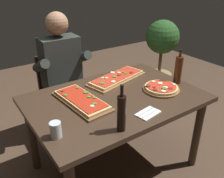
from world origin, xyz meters
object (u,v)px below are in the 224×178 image
(oil_bottle_amber, at_px, (121,113))
(seated_diner, at_px, (63,72))
(pizza_round_far, at_px, (161,88))
(wine_bottle_dark, at_px, (178,70))
(potted_plant_corner, at_px, (161,50))
(dining_table, at_px, (115,107))
(pizza_rectangular_left, at_px, (82,100))
(diner_chair, at_px, (61,90))
(tumbler_near_camera, at_px, (56,130))
(pizza_rectangular_front, at_px, (117,78))

(oil_bottle_amber, relative_size, seated_diner, 0.24)
(pizza_round_far, bearing_deg, seated_diner, 121.46)
(pizza_round_far, bearing_deg, wine_bottle_dark, 7.74)
(wine_bottle_dark, distance_m, potted_plant_corner, 1.33)
(wine_bottle_dark, height_order, oil_bottle_amber, oil_bottle_amber)
(dining_table, bearing_deg, pizza_rectangular_left, 165.55)
(pizza_round_far, xyz_separation_m, diner_chair, (-0.53, 0.98, -0.27))
(wine_bottle_dark, bearing_deg, tumbler_near_camera, -174.05)
(pizza_rectangular_front, xyz_separation_m, diner_chair, (-0.34, 0.59, -0.27))
(diner_chair, bearing_deg, pizza_rectangular_front, -59.96)
(pizza_round_far, bearing_deg, dining_table, 162.22)
(diner_chair, xyz_separation_m, seated_diner, (0.00, -0.12, 0.26))
(dining_table, bearing_deg, wine_bottle_dark, -8.70)
(dining_table, distance_m, diner_chair, 0.88)
(dining_table, relative_size, diner_chair, 1.61)
(pizza_rectangular_front, distance_m, wine_bottle_dark, 0.56)
(pizza_rectangular_front, bearing_deg, pizza_round_far, -64.56)
(pizza_rectangular_front, distance_m, pizza_rectangular_left, 0.52)
(wine_bottle_dark, relative_size, potted_plant_corner, 0.30)
(seated_diner, xyz_separation_m, potted_plant_corner, (1.58, 0.19, -0.10))
(pizza_rectangular_left, distance_m, tumbler_near_camera, 0.45)
(wine_bottle_dark, relative_size, oil_bottle_amber, 0.98)
(pizza_rectangular_left, distance_m, wine_bottle_dark, 0.92)
(pizza_rectangular_front, xyz_separation_m, pizza_round_far, (0.19, -0.39, 0.00))
(dining_table, height_order, tumbler_near_camera, tumbler_near_camera)
(dining_table, relative_size, pizza_rectangular_left, 2.48)
(wine_bottle_dark, height_order, diner_chair, wine_bottle_dark)
(tumbler_near_camera, distance_m, potted_plant_corner, 2.36)
(dining_table, bearing_deg, potted_plant_corner, 32.47)
(pizza_rectangular_left, xyz_separation_m, oil_bottle_amber, (0.04, -0.46, 0.11))
(pizza_rectangular_front, distance_m, potted_plant_corner, 1.41)
(seated_diner, bearing_deg, diner_chair, 90.00)
(tumbler_near_camera, bearing_deg, seated_diner, 63.62)
(pizza_rectangular_front, xyz_separation_m, oil_bottle_amber, (-0.44, -0.66, 0.11))
(wine_bottle_dark, distance_m, diner_chair, 1.27)
(pizza_rectangular_left, height_order, diner_chair, diner_chair)
(dining_table, height_order, pizza_round_far, pizza_round_far)
(diner_chair, distance_m, seated_diner, 0.28)
(pizza_rectangular_left, distance_m, oil_bottle_amber, 0.48)
(oil_bottle_amber, xyz_separation_m, seated_diner, (0.10, 1.13, -0.13))
(oil_bottle_amber, distance_m, tumbler_near_camera, 0.42)
(tumbler_near_camera, bearing_deg, pizza_rectangular_left, 41.45)
(wine_bottle_dark, distance_m, oil_bottle_amber, 0.91)
(wine_bottle_dark, xyz_separation_m, seated_diner, (-0.76, 0.83, -0.13))
(dining_table, relative_size, wine_bottle_dark, 4.43)
(pizza_rectangular_left, distance_m, potted_plant_corner, 1.93)
(dining_table, xyz_separation_m, pizza_round_far, (0.39, -0.13, 0.12))
(dining_table, relative_size, potted_plant_corner, 1.31)
(pizza_rectangular_left, distance_m, seated_diner, 0.68)
(pizza_rectangular_left, height_order, potted_plant_corner, potted_plant_corner)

